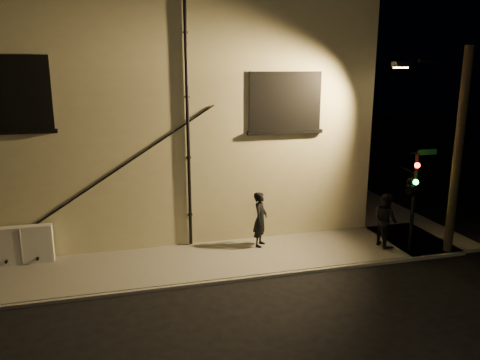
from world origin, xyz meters
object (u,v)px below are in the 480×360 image
object	(u,v)px
utility_cabinet	(22,245)
traffic_signal	(412,185)
pedestrian_b	(385,219)
streetlamp_pole	(454,147)
pedestrian_a	(260,219)

from	to	relation	value
utility_cabinet	traffic_signal	xyz separation A→B (m)	(12.22, -2.28, 1.70)
pedestrian_b	traffic_signal	bearing A→B (deg)	-154.01
traffic_signal	streetlamp_pole	bearing A→B (deg)	-8.94
pedestrian_a	traffic_signal	xyz separation A→B (m)	(4.56, -1.80, 1.36)
utility_cabinet	pedestrian_a	bearing A→B (deg)	-3.59
traffic_signal	streetlamp_pole	xyz separation A→B (m)	(1.29, -0.20, 1.21)
pedestrian_a	streetlamp_pole	size ratio (longest dim) A/B	0.28
pedestrian_a	pedestrian_b	world-z (taller)	pedestrian_a
streetlamp_pole	traffic_signal	bearing A→B (deg)	171.06
pedestrian_a	traffic_signal	bearing A→B (deg)	-78.53
pedestrian_a	streetlamp_pole	world-z (taller)	streetlamp_pole
pedestrian_b	utility_cabinet	bearing A→B (deg)	78.15
pedestrian_a	utility_cabinet	bearing A→B (deg)	119.44
pedestrian_a	traffic_signal	distance (m)	5.09
utility_cabinet	pedestrian_b	size ratio (longest dim) A/B	0.98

